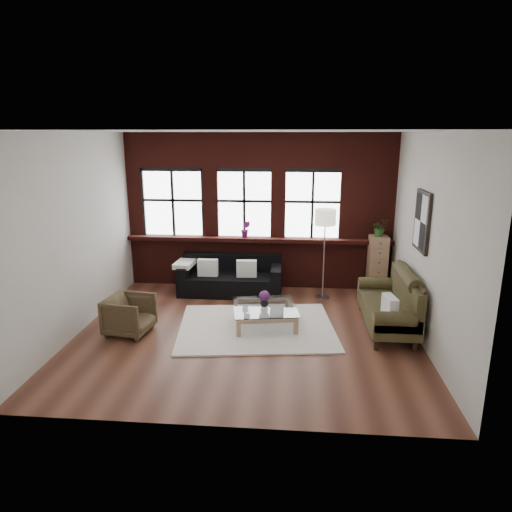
# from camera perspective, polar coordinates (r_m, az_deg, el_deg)

# --- Properties ---
(floor) EXTENTS (5.50, 5.50, 0.00)m
(floor) POSITION_cam_1_polar(r_m,az_deg,el_deg) (7.60, -1.15, -9.57)
(floor) COLOR #50291D
(floor) RESTS_ON ground
(ceiling) EXTENTS (5.50, 5.50, 0.00)m
(ceiling) POSITION_cam_1_polar(r_m,az_deg,el_deg) (6.91, -1.30, 15.33)
(ceiling) COLOR white
(ceiling) RESTS_ON ground
(wall_back) EXTENTS (5.50, 0.00, 5.50)m
(wall_back) POSITION_cam_1_polar(r_m,az_deg,el_deg) (9.53, 0.38, 5.58)
(wall_back) COLOR beige
(wall_back) RESTS_ON ground
(wall_front) EXTENTS (5.50, 0.00, 5.50)m
(wall_front) POSITION_cam_1_polar(r_m,az_deg,el_deg) (4.70, -4.45, -4.43)
(wall_front) COLOR beige
(wall_front) RESTS_ON ground
(wall_left) EXTENTS (0.00, 5.00, 5.00)m
(wall_left) POSITION_cam_1_polar(r_m,az_deg,el_deg) (7.86, -21.59, 2.50)
(wall_left) COLOR beige
(wall_left) RESTS_ON ground
(wall_right) EXTENTS (0.00, 5.00, 5.00)m
(wall_right) POSITION_cam_1_polar(r_m,az_deg,el_deg) (7.33, 20.70, 1.73)
(wall_right) COLOR beige
(wall_right) RESTS_ON ground
(brick_backwall) EXTENTS (5.50, 0.12, 3.20)m
(brick_backwall) POSITION_cam_1_polar(r_m,az_deg,el_deg) (9.47, 0.35, 5.52)
(brick_backwall) COLOR #42130F
(brick_backwall) RESTS_ON floor
(sill_ledge) EXTENTS (5.50, 0.30, 0.08)m
(sill_ledge) POSITION_cam_1_polar(r_m,az_deg,el_deg) (9.49, 0.30, 2.10)
(sill_ledge) COLOR #42130F
(sill_ledge) RESTS_ON brick_backwall
(window_left) EXTENTS (1.38, 0.10, 1.50)m
(window_left) POSITION_cam_1_polar(r_m,az_deg,el_deg) (9.77, -10.30, 6.46)
(window_left) COLOR black
(window_left) RESTS_ON brick_backwall
(window_mid) EXTENTS (1.38, 0.10, 1.50)m
(window_mid) POSITION_cam_1_polar(r_m,az_deg,el_deg) (9.49, -1.46, 6.45)
(window_mid) COLOR black
(window_mid) RESTS_ON brick_backwall
(window_right) EXTENTS (1.38, 0.10, 1.50)m
(window_right) POSITION_cam_1_polar(r_m,az_deg,el_deg) (9.44, 7.07, 6.30)
(window_right) COLOR black
(window_right) RESTS_ON brick_backwall
(wall_poster) EXTENTS (0.05, 0.74, 0.94)m
(wall_poster) POSITION_cam_1_polar(r_m,az_deg,el_deg) (7.56, 20.06, 4.10)
(wall_poster) COLOR black
(wall_poster) RESTS_ON wall_right
(shag_rug) EXTENTS (2.79, 2.31, 0.03)m
(shag_rug) POSITION_cam_1_polar(r_m,az_deg,el_deg) (7.78, 0.05, -8.87)
(shag_rug) COLOR white
(shag_rug) RESTS_ON floor
(dark_sofa) EXTENTS (2.06, 0.83, 0.75)m
(dark_sofa) POSITION_cam_1_polar(r_m,az_deg,el_deg) (9.29, -3.22, -2.47)
(dark_sofa) COLOR black
(dark_sofa) RESTS_ON floor
(pillow_a) EXTENTS (0.40, 0.14, 0.34)m
(pillow_a) POSITION_cam_1_polar(r_m,az_deg,el_deg) (9.21, -6.04, -1.45)
(pillow_a) COLOR white
(pillow_a) RESTS_ON dark_sofa
(pillow_b) EXTENTS (0.41, 0.16, 0.34)m
(pillow_b) POSITION_cam_1_polar(r_m,az_deg,el_deg) (9.10, -1.18, -1.58)
(pillow_b) COLOR white
(pillow_b) RESTS_ON dark_sofa
(vintage_settee) EXTENTS (0.84, 1.88, 1.00)m
(vintage_settee) POSITION_cam_1_polar(r_m,az_deg,el_deg) (7.87, 16.09, -5.35)
(vintage_settee) COLOR #38321A
(vintage_settee) RESTS_ON floor
(pillow_settee) EXTENTS (0.20, 0.40, 0.34)m
(pillow_settee) POSITION_cam_1_polar(r_m,az_deg,el_deg) (7.29, 16.38, -6.12)
(pillow_settee) COLOR white
(pillow_settee) RESTS_ON vintage_settee
(armchair) EXTENTS (0.79, 0.77, 0.63)m
(armchair) POSITION_cam_1_polar(r_m,az_deg,el_deg) (7.74, -15.55, -7.12)
(armchair) COLOR #443722
(armchair) RESTS_ON floor
(coffee_table) EXTENTS (1.21, 1.21, 0.35)m
(coffee_table) POSITION_cam_1_polar(r_m,az_deg,el_deg) (7.82, 1.05, -7.50)
(coffee_table) COLOR #9E7756
(coffee_table) RESTS_ON shag_rug
(vase) EXTENTS (0.18, 0.18, 0.15)m
(vase) POSITION_cam_1_polar(r_m,az_deg,el_deg) (7.73, 1.06, -5.79)
(vase) COLOR #B2B2B2
(vase) RESTS_ON coffee_table
(flowers) EXTENTS (0.18, 0.18, 0.18)m
(flowers) POSITION_cam_1_polar(r_m,az_deg,el_deg) (7.69, 1.06, -5.02)
(flowers) COLOR #682368
(flowers) RESTS_ON vase
(drawer_chest) EXTENTS (0.37, 0.37, 1.19)m
(drawer_chest) POSITION_cam_1_polar(r_m,az_deg,el_deg) (9.55, 14.91, -1.08)
(drawer_chest) COLOR #9E7756
(drawer_chest) RESTS_ON floor
(potted_plant_top) EXTENTS (0.37, 0.34, 0.35)m
(potted_plant_top) POSITION_cam_1_polar(r_m,az_deg,el_deg) (9.37, 15.22, 3.45)
(potted_plant_top) COLOR #2D5923
(potted_plant_top) RESTS_ON drawer_chest
(floor_lamp) EXTENTS (0.40, 0.40, 1.93)m
(floor_lamp) POSITION_cam_1_polar(r_m,az_deg,el_deg) (8.96, 8.51, 0.64)
(floor_lamp) COLOR #A5A5A8
(floor_lamp) RESTS_ON floor
(sill_plant) EXTENTS (0.20, 0.16, 0.35)m
(sill_plant) POSITION_cam_1_polar(r_m,az_deg,el_deg) (9.44, -1.31, 3.37)
(sill_plant) COLOR #682368
(sill_plant) RESTS_ON sill_ledge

